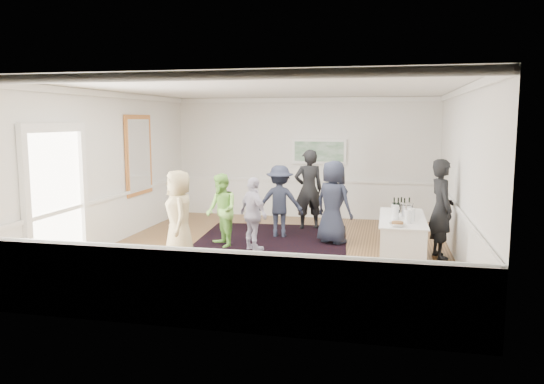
% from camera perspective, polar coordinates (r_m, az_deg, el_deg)
% --- Properties ---
extents(floor, '(8.00, 8.00, 0.00)m').
position_cam_1_polar(floor, '(10.58, 0.05, -6.52)').
color(floor, brown).
rests_on(floor, ground).
extents(ceiling, '(7.00, 8.00, 0.02)m').
position_cam_1_polar(ceiling, '(10.27, 0.05, 11.06)').
color(ceiling, white).
rests_on(ceiling, wall_back).
extents(wall_left, '(0.02, 8.00, 3.20)m').
position_cam_1_polar(wall_left, '(11.56, -17.17, 2.41)').
color(wall_left, white).
rests_on(wall_left, floor).
extents(wall_right, '(0.02, 8.00, 3.20)m').
position_cam_1_polar(wall_right, '(10.15, 19.74, 1.60)').
color(wall_right, white).
rests_on(wall_right, floor).
extents(wall_back, '(7.00, 0.02, 3.20)m').
position_cam_1_polar(wall_back, '(14.22, 3.50, 3.68)').
color(wall_back, white).
rests_on(wall_back, floor).
extents(wall_front, '(7.00, 0.02, 3.20)m').
position_cam_1_polar(wall_front, '(6.48, -7.52, -1.28)').
color(wall_front, white).
rests_on(wall_front, floor).
extents(wainscoting, '(7.00, 8.00, 1.00)m').
position_cam_1_polar(wainscoting, '(10.47, 0.05, -3.86)').
color(wainscoting, white).
rests_on(wainscoting, floor).
extents(mirror, '(0.05, 1.25, 1.85)m').
position_cam_1_polar(mirror, '(12.67, -14.12, 3.87)').
color(mirror, '#D9843F').
rests_on(mirror, wall_left).
extents(doorway, '(0.10, 1.78, 2.56)m').
position_cam_1_polar(doorway, '(9.95, -22.22, 0.30)').
color(doorway, white).
rests_on(doorway, wall_left).
extents(landscape_painting, '(1.44, 0.06, 0.66)m').
position_cam_1_polar(landscape_painting, '(14.10, 5.08, 4.37)').
color(landscape_painting, white).
rests_on(landscape_painting, wall_back).
extents(area_rug, '(3.54, 4.45, 0.02)m').
position_cam_1_polar(area_rug, '(11.24, -0.24, -5.61)').
color(area_rug, black).
rests_on(area_rug, floor).
extents(serving_table, '(0.81, 2.12, 0.86)m').
position_cam_1_polar(serving_table, '(9.97, 13.78, -5.08)').
color(serving_table, white).
rests_on(serving_table, floor).
extents(bartender, '(0.61, 0.78, 1.89)m').
position_cam_1_polar(bartender, '(10.50, 17.75, -1.73)').
color(bartender, black).
rests_on(bartender, floor).
extents(guest_tan, '(0.88, 0.98, 1.69)m').
position_cam_1_polar(guest_tan, '(10.04, -9.99, -2.48)').
color(guest_tan, tan).
rests_on(guest_tan, floor).
extents(guest_green, '(0.91, 0.94, 1.52)m').
position_cam_1_polar(guest_green, '(10.96, -5.47, -1.98)').
color(guest_green, '#83CC51').
rests_on(guest_green, floor).
extents(guest_lilac, '(0.88, 0.86, 1.49)m').
position_cam_1_polar(guest_lilac, '(10.55, -2.00, -2.42)').
color(guest_lilac, silver).
rests_on(guest_lilac, floor).
extents(guest_dark_a, '(1.09, 0.69, 1.61)m').
position_cam_1_polar(guest_dark_a, '(11.81, 0.84, -1.02)').
color(guest_dark_a, '#212638').
rests_on(guest_dark_a, floor).
extents(guest_dark_b, '(0.82, 0.70, 1.91)m').
position_cam_1_polar(guest_dark_b, '(12.69, 3.96, 0.27)').
color(guest_dark_b, black).
rests_on(guest_dark_b, floor).
extents(guest_navy, '(1.03, 0.93, 1.77)m').
position_cam_1_polar(guest_navy, '(11.25, 6.60, -1.11)').
color(guest_navy, '#212638').
rests_on(guest_navy, floor).
extents(wine_bottles, '(0.35, 0.19, 0.31)m').
position_cam_1_polar(wine_bottles, '(10.34, 13.75, -1.34)').
color(wine_bottles, black).
rests_on(wine_bottles, serving_table).
extents(juice_pitchers, '(0.39, 0.63, 0.24)m').
position_cam_1_polar(juice_pitchers, '(9.60, 13.87, -2.26)').
color(juice_pitchers, '#68A33A').
rests_on(juice_pitchers, serving_table).
extents(ice_bucket, '(0.26, 0.26, 0.25)m').
position_cam_1_polar(ice_bucket, '(10.00, 14.24, -1.90)').
color(ice_bucket, silver).
rests_on(ice_bucket, serving_table).
extents(nut_bowl, '(0.28, 0.28, 0.08)m').
position_cam_1_polar(nut_bowl, '(9.05, 13.35, -3.36)').
color(nut_bowl, white).
rests_on(nut_bowl, serving_table).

